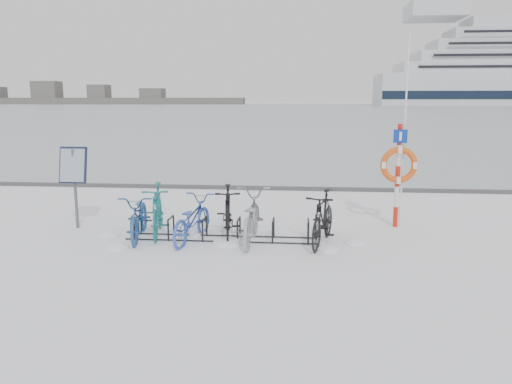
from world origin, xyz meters
name	(u,v)px	position (x,y,z in m)	size (l,w,h in m)	color
ground	(222,239)	(0.00, 0.00, 0.00)	(900.00, 900.00, 0.00)	white
ice_sheet	(298,108)	(0.00, 155.00, 0.01)	(400.00, 298.00, 0.02)	#A2AEB7
quay_edge	(251,188)	(0.00, 5.90, 0.05)	(400.00, 0.25, 0.10)	#3F3F42
bike_rack	(222,231)	(0.00, 0.00, 0.18)	(4.00, 0.48, 0.46)	black
info_board	(73,170)	(-3.43, 0.62, 1.34)	(0.62, 0.25, 1.85)	#595B5E
lifebuoy_station	(399,165)	(3.82, 1.35, 1.44)	(0.82, 0.23, 4.28)	red
shoreline	(79,99)	(-122.02, 260.00, 2.79)	(180.00, 12.00, 9.50)	#515151
bike_0	(140,214)	(-1.75, 0.00, 0.50)	(0.66, 1.91, 1.00)	#204A87
bike_1	(157,209)	(-1.44, 0.26, 0.57)	(0.54, 1.90, 1.14)	#167175
bike_2	(192,218)	(-0.61, -0.11, 0.48)	(0.64, 1.83, 0.96)	#3053B5
bike_3	(228,210)	(0.08, 0.35, 0.55)	(0.52, 1.84, 1.10)	black
bike_4	(251,215)	(0.62, -0.06, 0.54)	(0.72, 2.06, 1.08)	gray
bike_5	(323,217)	(2.09, -0.11, 0.56)	(0.53, 1.87, 1.12)	black
snow_drifts	(233,240)	(0.24, -0.03, 0.00)	(5.65, 2.12, 0.23)	white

